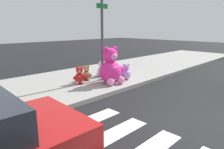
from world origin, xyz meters
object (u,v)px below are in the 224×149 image
at_px(plush_lavender, 126,73).
at_px(plush_pink_large, 111,69).
at_px(plush_white, 101,70).
at_px(plush_red, 80,77).
at_px(plush_teal, 113,71).
at_px(plush_brown, 86,74).
at_px(sign_pole, 102,39).

bearing_deg(plush_lavender, plush_pink_large, 177.88).
distance_m(plush_white, plush_red, 1.46).
bearing_deg(plush_red, plush_lavender, -25.71).
bearing_deg(plush_teal, plush_brown, 155.86).
xyz_separation_m(plush_brown, plush_lavender, (1.23, -1.10, 0.03)).
xyz_separation_m(sign_pole, plush_red, (-1.00, 0.22, -1.43)).
distance_m(plush_brown, plush_teal, 1.17).
relative_size(plush_brown, plush_red, 0.90).
height_order(sign_pole, plush_lavender, sign_pole).
height_order(plush_teal, plush_red, plush_teal).
distance_m(sign_pole, plush_brown, 1.61).
xyz_separation_m(plush_pink_large, plush_red, (-0.91, 0.82, -0.31)).
relative_size(sign_pole, plush_white, 4.38).
relative_size(sign_pole, plush_pink_large, 2.22).
height_order(plush_brown, plush_red, plush_red).
xyz_separation_m(plush_pink_large, plush_white, (0.51, 1.13, -0.28)).
distance_m(sign_pole, plush_white, 1.56).
relative_size(plush_lavender, plush_red, 1.01).
bearing_deg(plush_teal, plush_lavender, -75.43).
xyz_separation_m(plush_teal, plush_red, (-1.60, 0.22, -0.02)).
bearing_deg(plush_red, plush_pink_large, -41.82).
height_order(plush_pink_large, plush_teal, plush_pink_large).
height_order(plush_lavender, plush_red, plush_lavender).
distance_m(sign_pole, plush_teal, 1.53).
bearing_deg(plush_brown, plush_pink_large, -70.24).
bearing_deg(plush_pink_large, plush_lavender, -2.12).
bearing_deg(plush_lavender, plush_teal, 104.57).
relative_size(plush_brown, plush_teal, 0.84).
distance_m(sign_pole, plush_lavender, 1.73).
height_order(plush_white, plush_teal, plush_white).
height_order(sign_pole, plush_white, sign_pole).
relative_size(plush_white, plush_lavender, 1.08).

